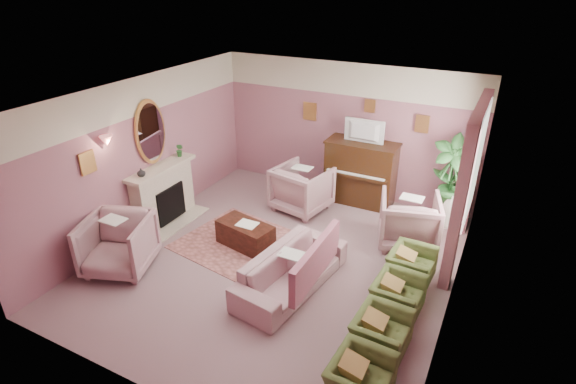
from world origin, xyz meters
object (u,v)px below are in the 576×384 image
at_px(floral_armchair_front, 117,242).
at_px(olive_chair_b, 382,327).
at_px(olive_chair_d, 412,261).
at_px(piano, 360,173).
at_px(television, 363,130).
at_px(floral_armchair_left, 302,186).
at_px(olive_chair_c, 398,291).
at_px(coffee_table, 245,235).
at_px(floral_armchair_right, 409,218).
at_px(side_table, 453,207).
at_px(sofa, 291,264).
at_px(olive_chair_a, 361,373).

distance_m(floral_armchair_front, olive_chair_b, 4.29).
bearing_deg(olive_chair_d, floral_armchair_front, -156.13).
height_order(piano, television, television).
bearing_deg(piano, olive_chair_b, -67.15).
xyz_separation_m(piano, floral_armchair_left, (-0.93, -0.85, -0.13)).
relative_size(floral_armchair_left, olive_chair_c, 1.36).
height_order(coffee_table, floral_armchair_right, floral_armchair_right).
height_order(floral_armchair_left, olive_chair_d, floral_armchair_left).
bearing_deg(piano, side_table, -2.08).
bearing_deg(floral_armchair_front, coffee_table, 45.98).
bearing_deg(piano, sofa, -89.77).
bearing_deg(olive_chair_c, floral_armchair_left, 139.96).
xyz_separation_m(floral_armchair_left, olive_chair_b, (2.53, -2.95, -0.19)).
height_order(coffee_table, olive_chair_b, olive_chair_b).
bearing_deg(floral_armchair_right, side_table, 62.07).
height_order(olive_chair_d, side_table, side_table).
distance_m(sofa, olive_chair_b, 1.70).
bearing_deg(olive_chair_a, piano, 109.11).
relative_size(floral_armchair_right, olive_chair_d, 1.36).
xyz_separation_m(piano, olive_chair_d, (1.60, -2.15, -0.32)).
distance_m(sofa, olive_chair_a, 2.13).
relative_size(floral_armchair_front, olive_chair_c, 1.36).
relative_size(olive_chair_a, olive_chair_d, 1.00).
bearing_deg(olive_chair_b, floral_armchair_right, 96.43).
bearing_deg(floral_armchair_front, sofa, 17.44).
distance_m(sofa, side_table, 3.65).
relative_size(piano, sofa, 0.67).
xyz_separation_m(floral_armchair_left, olive_chair_a, (2.53, -3.77, -0.19)).
relative_size(floral_armchair_left, floral_armchair_right, 1.00).
height_order(piano, side_table, piano).
xyz_separation_m(olive_chair_a, side_table, (0.29, 4.55, 0.02)).
distance_m(olive_chair_b, olive_chair_c, 0.82).
distance_m(coffee_table, sofa, 1.42).
xyz_separation_m(floral_armchair_left, olive_chair_d, (2.53, -1.31, -0.19)).
xyz_separation_m(floral_armchair_right, side_table, (0.59, 1.11, -0.17)).
relative_size(television, floral_armchair_right, 0.78).
relative_size(television, coffee_table, 0.80).
xyz_separation_m(coffee_table, olive_chair_a, (2.82, -2.07, 0.10)).
distance_m(olive_chair_a, olive_chair_d, 2.46).
bearing_deg(coffee_table, olive_chair_c, -8.67).
xyz_separation_m(floral_armchair_front, side_table, (4.57, 3.98, -0.17)).
relative_size(television, olive_chair_b, 1.06).
relative_size(television, sofa, 0.38).
bearing_deg(television, floral_armchair_left, -139.40).
bearing_deg(olive_chair_d, television, 127.23).
bearing_deg(side_table, olive_chair_c, -95.73).
bearing_deg(olive_chair_b, television, 113.12).
bearing_deg(floral_armchair_left, floral_armchair_front, -118.66).
bearing_deg(coffee_table, floral_armchair_left, 80.13).
xyz_separation_m(olive_chair_b, side_table, (0.29, 3.73, 0.02)).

